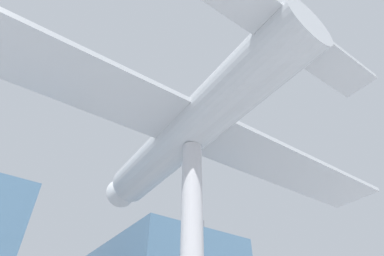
{
  "coord_description": "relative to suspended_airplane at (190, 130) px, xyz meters",
  "views": [
    {
      "loc": [
        -4.81,
        -6.75,
        1.37
      ],
      "look_at": [
        0.0,
        0.0,
        7.99
      ],
      "focal_mm": 28.0,
      "sensor_mm": 36.0,
      "label": 1
    }
  ],
  "objects": [
    {
      "name": "suspended_airplane",
      "position": [
        0.0,
        0.0,
        0.0
      ],
      "size": [
        20.15,
        11.76,
        2.8
      ],
      "rotation": [
        0.0,
        0.0,
        -0.02
      ],
      "color": "#B2B7BC",
      "rests_on": "support_pylon_central"
    }
  ]
}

